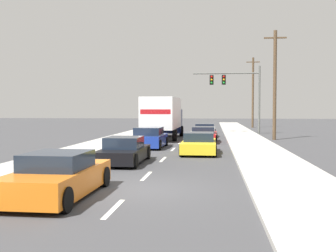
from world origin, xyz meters
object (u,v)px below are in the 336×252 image
Objects in this scene: box_truck at (163,115)px; car_maroon at (205,131)px; utility_pole_far at (253,92)px; car_yellow at (199,144)px; car_black at (124,151)px; utility_pole_mid at (275,84)px; car_red at (204,135)px; car_blue at (149,138)px; car_orange at (58,177)px; traffic_signal_mast at (232,85)px.

box_truck is 4.92m from car_maroon.
utility_pole_far is (9.45, 21.97, 2.86)m from box_truck.
car_maroon is 13.79m from car_yellow.
car_black is at bearing -100.37° from car_maroon.
utility_pole_far is (0.33, 21.75, 0.28)m from utility_pole_mid.
car_maroon is at bearing 90.52° from car_red.
utility_pole_far is (6.09, 32.50, 4.32)m from car_yellow.
box_truck is 2.19× the size of car_blue.
utility_pole_mid is (9.11, 0.22, 2.57)m from box_truck.
car_orange is 1.05× the size of car_maroon.
car_yellow is (3.32, 4.56, -0.01)m from car_black.
car_blue is at bearing -111.25° from traffic_signal_mast.
car_red is (3.67, 19.57, -0.05)m from car_orange.
car_orange is at bearing -102.31° from utility_pole_far.
car_orange is at bearing -91.03° from car_blue.
car_red is at bearing -103.62° from utility_pole_far.
box_truck is 7.77m from car_blue.
box_truck is 22.43m from car_orange.
utility_pole_mid is (9.08, 15.32, 4.03)m from car_black.
car_blue is 31.36m from utility_pole_far.
car_black is at bearing -104.25° from utility_pole_far.
traffic_signal_mast is (2.60, 4.40, 4.38)m from car_maroon.
car_black is 0.49× the size of utility_pole_mid.
car_yellow is at bearing -90.67° from car_red.
car_orange is at bearing -106.82° from car_yellow.
box_truck is 2.04× the size of car_red.
box_truck reaches higher than car_orange.
car_blue is 7.46m from car_black.
car_maroon is (3.39, 3.25, -1.47)m from box_truck.
traffic_signal_mast is (5.95, 15.30, 4.30)m from car_blue.
box_truck is 4.68m from car_red.
car_orange reaches higher than car_maroon.
car_red is at bearing -103.65° from traffic_signal_mast.
traffic_signal_mast is (2.54, 10.47, 4.38)m from car_red.
box_truck reaches higher than car_yellow.
car_yellow is (3.35, -10.54, -1.47)m from box_truck.
car_red is at bearing -89.48° from car_maroon.
car_red is 0.65× the size of traffic_signal_mast.
car_yellow is (3.58, 11.85, -0.05)m from car_orange.
utility_pole_far is (6.00, 24.78, 4.32)m from car_red.
car_blue is 12.65m from utility_pole_mid.
utility_pole_mid is at bearing 67.55° from car_orange.
traffic_signal_mast is 14.73m from utility_pole_far.
car_blue is 0.44× the size of utility_pole_far.
car_maroon is at bearing 79.63° from car_black.
car_orange is at bearing -112.45° from utility_pole_mid.
traffic_signal_mast is (6.22, 30.04, 4.33)m from car_orange.
box_truck is 9.47m from utility_pole_mid.
car_maroon is 6.06m from car_red.
utility_pole_mid reaches higher than car_black.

